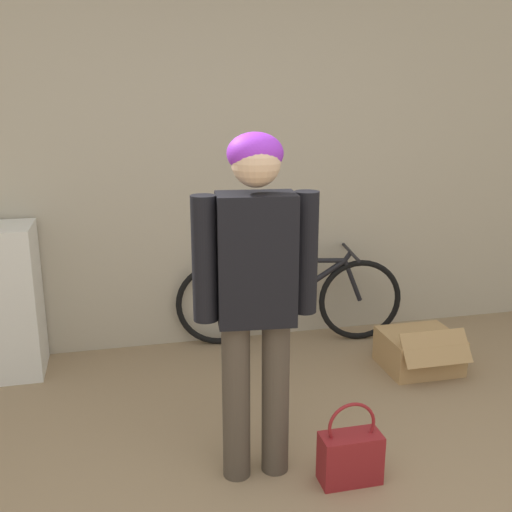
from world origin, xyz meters
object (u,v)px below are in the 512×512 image
Objects in this scene: handbag at (350,455)px; cardboard_box at (419,351)px; person at (256,280)px; bicycle at (290,299)px.

cardboard_box is (0.90, 1.02, -0.01)m from handbag.
person is 0.99× the size of bicycle.
bicycle is 3.98× the size of handbag.
handbag is 1.36m from cardboard_box.
person is 0.95m from handbag.
handbag is (-0.18, -1.64, -0.20)m from bicycle.
cardboard_box is at bearing -32.66° from bicycle.
handbag is at bearing -88.21° from bicycle.
person is 3.31× the size of cardboard_box.
bicycle is (0.59, 1.46, -0.64)m from person.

